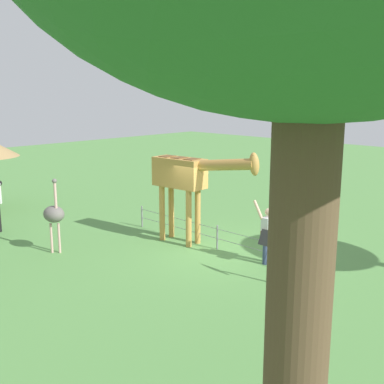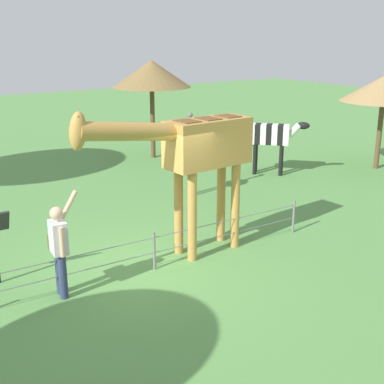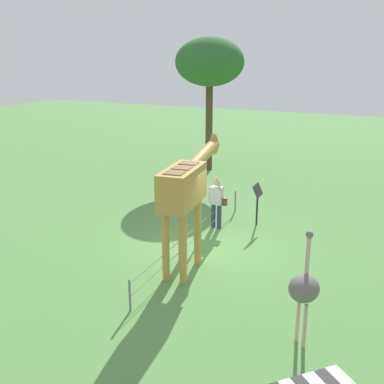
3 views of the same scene
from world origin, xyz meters
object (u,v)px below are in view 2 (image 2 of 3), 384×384
Objects in this scene: zebra at (271,137)px; shade_hut_near at (152,74)px; giraffe at (195,151)px; visitor at (59,246)px; shade_hut_far at (384,89)px; ostrich at (195,152)px.

shade_hut_near is (1.98, -3.95, 1.72)m from zebra.
giraffe reaches higher than visitor.
shade_hut_far is (-5.34, 5.29, -0.33)m from shade_hut_near.
visitor is 0.60× the size of shade_hut_far.
visitor is at bearing 52.54° from shade_hut_near.
visitor is at bearing 5.24° from giraffe.
shade_hut_near is at bearing -44.75° from shade_hut_far.
shade_hut_near reaches higher than shade_hut_far.
ostrich reaches higher than zebra.
ostrich is at bearing 75.22° from shade_hut_near.
giraffe is at bearing 66.83° from shade_hut_near.
zebra is at bearing 116.63° from shade_hut_near.
shade_hut_near is (-6.19, -8.08, 1.98)m from visitor.
zebra is 0.74× the size of ostrich.
shade_hut_far reaches higher than visitor.
visitor is 0.79× the size of ostrich.
shade_hut_far is at bearing 158.19° from zebra.
zebra is 0.56× the size of shade_hut_far.
giraffe is 2.25× the size of zebra.
shade_hut_near is 1.13× the size of shade_hut_far.
ostrich is at bearing -7.06° from shade_hut_far.
visitor is 1.07× the size of zebra.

